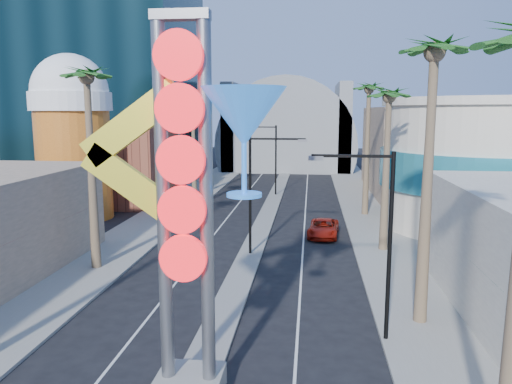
# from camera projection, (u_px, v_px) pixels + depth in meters

# --- Properties ---
(sidewalk_west) EXTENTS (5.00, 100.00, 0.15)m
(sidewalk_west) POSITION_uv_depth(u_px,v_px,m) (173.00, 208.00, 49.24)
(sidewalk_west) COLOR gray
(sidewalk_west) RESTS_ON ground
(sidewalk_east) EXTENTS (5.00, 100.00, 0.15)m
(sidewalk_east) POSITION_uv_depth(u_px,v_px,m) (369.00, 213.00, 47.18)
(sidewalk_east) COLOR gray
(sidewalk_east) RESTS_ON ground
(median) EXTENTS (1.60, 84.00, 0.15)m
(median) POSITION_uv_depth(u_px,v_px,m) (271.00, 205.00, 51.15)
(median) COLOR gray
(median) RESTS_ON ground
(brick_filler_west) EXTENTS (10.00, 10.00, 8.00)m
(brick_filler_west) POSITION_uv_depth(u_px,v_px,m) (120.00, 165.00, 52.25)
(brick_filler_west) COLOR brown
(brick_filler_west) RESTS_ON ground
(filler_east) EXTENTS (10.00, 20.00, 10.00)m
(filler_east) POSITION_uv_depth(u_px,v_px,m) (414.00, 151.00, 58.43)
(filler_east) COLOR #967C61
(filler_east) RESTS_ON ground
(beer_mug) EXTENTS (7.00, 7.00, 14.50)m
(beer_mug) POSITION_uv_depth(u_px,v_px,m) (72.00, 131.00, 43.90)
(beer_mug) COLOR #B05017
(beer_mug) RESTS_ON ground
(turquoise_building) EXTENTS (16.60, 16.60, 10.60)m
(turquoise_building) POSITION_uv_depth(u_px,v_px,m) (485.00, 165.00, 40.52)
(turquoise_building) COLOR beige
(turquoise_building) RESTS_ON ground
(canopy) EXTENTS (22.00, 16.00, 22.00)m
(canopy) POSITION_uv_depth(u_px,v_px,m) (288.00, 143.00, 83.83)
(canopy) COLOR slate
(canopy) RESTS_ON ground
(neon_sign) EXTENTS (6.53, 2.60, 12.55)m
(neon_sign) POSITION_uv_depth(u_px,v_px,m) (210.00, 185.00, 15.52)
(neon_sign) COLOR gray
(neon_sign) RESTS_ON ground
(streetlight_0) EXTENTS (3.79, 0.25, 8.00)m
(streetlight_0) POSITION_uv_depth(u_px,v_px,m) (258.00, 184.00, 32.66)
(streetlight_0) COLOR black
(streetlight_0) RESTS_ON ground
(streetlight_1) EXTENTS (3.79, 0.25, 8.00)m
(streetlight_1) POSITION_uv_depth(u_px,v_px,m) (271.00, 153.00, 56.32)
(streetlight_1) COLOR black
(streetlight_1) RESTS_ON ground
(streetlight_2) EXTENTS (3.45, 0.25, 8.00)m
(streetlight_2) POSITION_uv_depth(u_px,v_px,m) (379.00, 229.00, 20.22)
(streetlight_2) COLOR black
(streetlight_2) RESTS_ON ground
(palm_1) EXTENTS (2.40, 2.40, 12.70)m
(palm_1) POSITION_uv_depth(u_px,v_px,m) (87.00, 89.00, 28.82)
(palm_1) COLOR brown
(palm_1) RESTS_ON ground
(palm_2) EXTENTS (2.40, 2.40, 11.20)m
(palm_2) POSITION_uv_depth(u_px,v_px,m) (160.00, 112.00, 42.77)
(palm_2) COLOR brown
(palm_2) RESTS_ON ground
(palm_3) EXTENTS (2.40, 2.40, 11.20)m
(palm_3) POSITION_uv_depth(u_px,v_px,m) (193.00, 112.00, 54.54)
(palm_3) COLOR brown
(palm_3) RESTS_ON ground
(palm_5) EXTENTS (2.40, 2.40, 13.20)m
(palm_5) POSITION_uv_depth(u_px,v_px,m) (434.00, 70.00, 20.91)
(palm_5) COLOR brown
(palm_5) RESTS_ON ground
(palm_6) EXTENTS (2.40, 2.40, 11.70)m
(palm_6) POSITION_uv_depth(u_px,v_px,m) (389.00, 106.00, 32.89)
(palm_6) COLOR brown
(palm_6) RESTS_ON ground
(palm_7) EXTENTS (2.40, 2.40, 12.70)m
(palm_7) POSITION_uv_depth(u_px,v_px,m) (369.00, 97.00, 44.52)
(palm_7) COLOR brown
(palm_7) RESTS_ON ground
(red_pickup) EXTENTS (2.62, 4.94, 1.32)m
(red_pickup) POSITION_uv_depth(u_px,v_px,m) (323.00, 228.00, 38.41)
(red_pickup) COLOR #AF1B0D
(red_pickup) RESTS_ON ground
(pedestrian_b) EXTENTS (0.83, 0.67, 1.61)m
(pedestrian_b) POSITION_uv_depth(u_px,v_px,m) (493.00, 324.00, 20.42)
(pedestrian_b) COLOR gray
(pedestrian_b) RESTS_ON sidewalk_east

